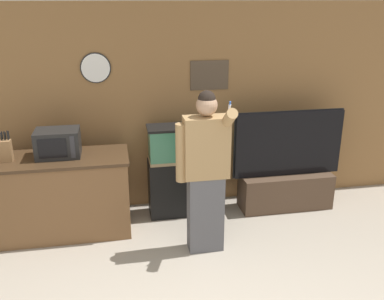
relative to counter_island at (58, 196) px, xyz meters
The scene contains 7 objects.
wall_back_paneled 1.54m from the counter_island, 26.53° to the left, with size 10.00×0.08×2.60m.
counter_island is the anchor object (origin of this frame).
microwave 0.63m from the counter_island, 40.27° to the left, with size 0.48×0.36×0.31m.
knife_block 0.78m from the counter_island, behind, with size 0.14×0.10×0.34m.
aquarium_on_stand 1.54m from the counter_island, ahead, with size 0.90×0.35×1.17m.
tv_on_stand 2.85m from the counter_island, ahead, with size 1.44×0.40×1.31m.
person_standing 1.78m from the counter_island, 22.13° to the right, with size 0.56×0.42×1.78m.
Camera 1 is at (-0.45, -2.16, 2.64)m, focal length 40.00 mm.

